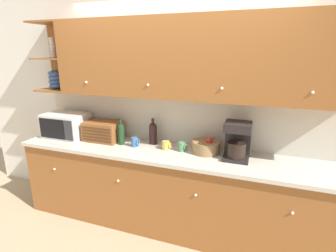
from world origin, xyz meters
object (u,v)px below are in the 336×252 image
Objects in this scene: microwave at (66,125)px; wine_bottle at (121,133)px; bread_box at (103,131)px; mug at (135,142)px; mug_patterned_third at (182,147)px; fruit_basket at (206,147)px; mug_blue_second at (166,145)px; coffee_maker at (237,140)px; second_wine_bottle at (153,132)px.

microwave is 0.78m from wine_bottle.
bread_box is (0.51, 0.04, -0.03)m from microwave.
wine_bottle is at bearing 173.46° from mug.
wine_bottle is 0.20m from mug.
fruit_basket is at bearing 10.76° from mug_patterned_third.
mug_blue_second is (0.36, 0.03, -0.01)m from mug.
wine_bottle is 2.96× the size of mug_patterned_third.
fruit_basket reaches higher than mug.
bread_box reaches higher than fruit_basket.
mug_blue_second is 0.18m from mug_patterned_third.
wine_bottle is at bearing -175.72° from fruit_basket.
wine_bottle reaches higher than mug_blue_second.
mug_blue_second is at bearing -179.39° from coffee_maker.
second_wine_bottle is 3.16× the size of mug_blue_second.
wine_bottle is 0.37m from second_wine_bottle.
second_wine_bottle is at bearing 172.92° from coffee_maker.
wine_bottle is 1.01× the size of fruit_basket.
mug is at bearing -1.92° from microwave.
mug is at bearing -177.79° from coffee_maker.
microwave is 1.13m from second_wine_bottle.
mug is 0.28× the size of coffee_maker.
mug_blue_second is at bearing 5.50° from mug.
fruit_basket reaches higher than mug_patterned_third.
fruit_basket reaches higher than mug_blue_second.
microwave is at bearing -179.89° from mug_blue_second.
wine_bottle is at bearing -10.40° from bread_box.
coffee_maker is at bearing 0.61° from mug_blue_second.
bread_box is 1.43× the size of wine_bottle.
coffee_maker reaches higher than mug_blue_second.
mug is at bearing -173.24° from fruit_basket.
mug_blue_second is (0.54, 0.01, -0.09)m from wine_bottle.
microwave is at bearing -178.00° from fruit_basket.
fruit_basket is 0.77× the size of coffee_maker.
second_wine_bottle reaches higher than mug_blue_second.
coffee_maker reaches higher than mug.
wine_bottle is (0.78, -0.01, -0.02)m from microwave.
microwave reaches higher than mug_patterned_third.
fruit_basket is at bearing 6.76° from mug.
second_wine_bottle reaches higher than mug.
fruit_basket is (0.79, 0.09, 0.01)m from mug.
mug_blue_second is (1.33, 0.00, -0.10)m from microwave.
fruit_basket is at bearing 170.92° from coffee_maker.
second_wine_bottle is at bearing 22.59° from wine_bottle.
bread_box is at bearing 178.54° from mug_patterned_third.
mug_patterned_third is at bearing 179.70° from coffee_maker.
mug_patterned_third is (1.50, 0.01, -0.10)m from microwave.
wine_bottle is 0.78× the size of coffee_maker.
mug_blue_second is at bearing -2.54° from bread_box.
second_wine_bottle is 3.03× the size of mug_patterned_third.
mug_patterned_third is at bearing 4.86° from mug.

